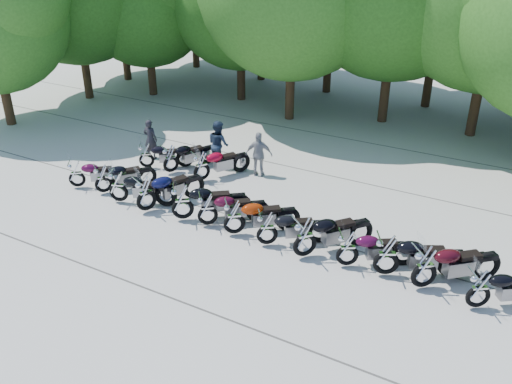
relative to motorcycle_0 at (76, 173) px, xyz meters
The scene contains 20 objects.
ground 6.94m from the motorcycle_0, ahead, with size 90.00×90.00×0.00m, color #A09D91.
motorcycle_0 is the anchor object (origin of this frame).
motorcycle_1 1.18m from the motorcycle_0, ahead, with size 0.66×2.17×1.23m, color black, non-canonical shape.
motorcycle_2 2.13m from the motorcycle_0, ahead, with size 0.71×2.33×1.32m, color black, non-canonical shape.
motorcycle_3 3.38m from the motorcycle_0, ahead, with size 0.76×2.51×1.42m, color #0C0E36, non-canonical shape.
motorcycle_4 4.77m from the motorcycle_0, ahead, with size 0.76×2.50×1.41m, color black, non-canonical shape.
motorcycle_5 5.68m from the motorcycle_0, ahead, with size 0.69×2.25×1.27m, color #3C081B, non-canonical shape.
motorcycle_6 6.70m from the motorcycle_0, ahead, with size 0.72×2.35×1.33m, color #902505, non-canonical shape.
motorcycle_7 7.87m from the motorcycle_0, ahead, with size 0.68×2.23×1.26m, color black, non-canonical shape.
motorcycle_8 9.12m from the motorcycle_0, ahead, with size 0.78×2.55×1.44m, color black, non-canonical shape.
motorcycle_9 10.35m from the motorcycle_0, ahead, with size 0.68×2.23×1.26m, color #3A0726, non-canonical shape.
motorcycle_10 11.43m from the motorcycle_0, ahead, with size 0.76×2.51×1.42m, color black, non-canonical shape.
motorcycle_11 12.46m from the motorcycle_0, ahead, with size 0.77×2.54×1.44m, color #35070E, non-canonical shape.
motorcycle_12 13.85m from the motorcycle_0, ahead, with size 0.68×2.23×1.26m, color black, non-canonical shape.
motorcycle_13 2.81m from the motorcycle_0, 67.31° to the left, with size 0.63×2.06×1.17m, color black, non-canonical shape.
motorcycle_14 3.47m from the motorcycle_0, 50.66° to the left, with size 0.69×2.27×1.28m, color black, non-canonical shape.
motorcycle_15 4.51m from the motorcycle_0, 36.03° to the left, with size 0.71×2.33×1.32m, color maroon, non-canonical shape.
rider_0 3.56m from the motorcycle_0, 80.75° to the left, with size 0.60×0.39×1.65m, color black.
rider_1 5.40m from the motorcycle_0, 50.35° to the left, with size 0.92×0.72×1.89m, color #1F2E41.
rider_2 6.70m from the motorcycle_0, 38.44° to the left, with size 1.02×0.43×1.74m, color gray.
Camera 1 is at (7.42, -11.78, 8.78)m, focal length 38.00 mm.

